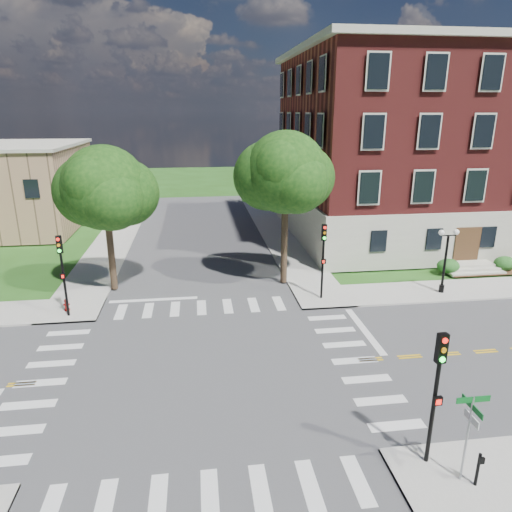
{
  "coord_description": "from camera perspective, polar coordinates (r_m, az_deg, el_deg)",
  "views": [
    {
      "loc": [
        -0.04,
        -18.57,
        11.49
      ],
      "look_at": [
        3.35,
        7.15,
        3.2
      ],
      "focal_mm": 32.0,
      "sensor_mm": 36.0,
      "label": 1
    }
  ],
  "objects": [
    {
      "name": "ground",
      "position": [
        21.83,
        -6.47,
        -14.15
      ],
      "size": [
        160.0,
        160.0,
        0.0
      ],
      "primitive_type": "plane",
      "color": "#234A15",
      "rests_on": "ground"
    },
    {
      "name": "road_ew",
      "position": [
        21.83,
        -6.47,
        -14.14
      ],
      "size": [
        90.0,
        12.0,
        0.01
      ],
      "primitive_type": "cube",
      "color": "#3D3D3F",
      "rests_on": "ground"
    },
    {
      "name": "road_ns",
      "position": [
        21.83,
        -6.47,
        -14.14
      ],
      "size": [
        12.0,
        90.0,
        0.01
      ],
      "primitive_type": "cube",
      "color": "#3D3D3F",
      "rests_on": "ground"
    },
    {
      "name": "sidewalk_ne",
      "position": [
        38.99,
        16.15,
        -0.05
      ],
      "size": [
        34.0,
        34.0,
        0.12
      ],
      "color": "#9E9B93",
      "rests_on": "ground"
    },
    {
      "name": "crosswalk_east",
      "position": [
        23.0,
        12.23,
        -12.69
      ],
      "size": [
        2.2,
        10.2,
        0.02
      ],
      "primitive_type": null,
      "color": "silver",
      "rests_on": "ground"
    },
    {
      "name": "stop_bar_east",
      "position": [
        25.99,
        13.4,
        -9.04
      ],
      "size": [
        0.4,
        5.5,
        0.0
      ],
      "primitive_type": "cube",
      "color": "silver",
      "rests_on": "ground"
    },
    {
      "name": "main_building",
      "position": [
        47.25,
        23.68,
        12.46
      ],
      "size": [
        30.6,
        22.4,
        16.5
      ],
      "color": "#AEAA99",
      "rests_on": "ground"
    },
    {
      "name": "tree_c",
      "position": [
        30.34,
        -18.4,
        8.04
      ],
      "size": [
        5.34,
        5.34,
        9.42
      ],
      "color": "black",
      "rests_on": "ground"
    },
    {
      "name": "tree_d",
      "position": [
        30.01,
        3.72,
        10.31
      ],
      "size": [
        5.36,
        5.36,
        10.23
      ],
      "color": "black",
      "rests_on": "ground"
    },
    {
      "name": "traffic_signal_se",
      "position": [
        16.2,
        21.7,
        -14.51
      ],
      "size": [
        0.34,
        0.38,
        4.8
      ],
      "color": "black",
      "rests_on": "ground"
    },
    {
      "name": "traffic_signal_ne",
      "position": [
        28.4,
        8.42,
        0.52
      ],
      "size": [
        0.38,
        0.45,
        4.8
      ],
      "color": "black",
      "rests_on": "ground"
    },
    {
      "name": "traffic_signal_nw",
      "position": [
        27.82,
        -23.09,
        -1.11
      ],
      "size": [
        0.38,
        0.45,
        4.8
      ],
      "color": "black",
      "rests_on": "ground"
    },
    {
      "name": "twin_lamp_west",
      "position": [
        31.65,
        22.62,
        -0.14
      ],
      "size": [
        1.36,
        0.36,
        4.23
      ],
      "color": "black",
      "rests_on": "ground"
    },
    {
      "name": "street_sign_pole",
      "position": [
        16.38,
        25.16,
        -18.27
      ],
      "size": [
        1.1,
        1.1,
        3.1
      ],
      "color": "gray",
      "rests_on": "ground"
    },
    {
      "name": "push_button_post",
      "position": [
        17.24,
        26.05,
        -22.71
      ],
      "size": [
        0.14,
        0.21,
        1.2
      ],
      "color": "black",
      "rests_on": "ground"
    },
    {
      "name": "fire_hydrant",
      "position": [
        29.48,
        -22.58,
        -5.68
      ],
      "size": [
        0.35,
        0.35,
        0.75
      ],
      "color": "#AB100D",
      "rests_on": "ground"
    }
  ]
}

